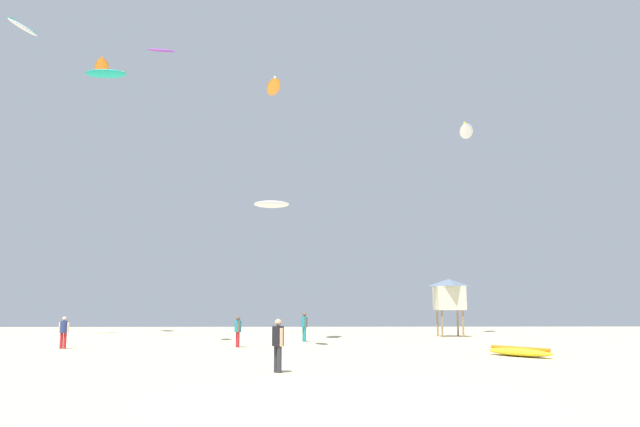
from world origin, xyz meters
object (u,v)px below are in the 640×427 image
person_right (64,330)px  kite_aloft_0 (466,131)px  kite_aloft_6 (272,204)px  kite_grounded_near (519,352)px  kite_aloft_8 (274,87)px  kite_aloft_5 (102,68)px  person_foreground (278,341)px  person_midground (238,329)px  lifeguard_tower (449,294)px  kite_aloft_3 (161,50)px  kite_aloft_1 (23,27)px  person_left (304,325)px  kite_aloft_4 (106,74)px

person_right → kite_aloft_0: 35.52m
person_right → kite_aloft_6: 23.37m
kite_grounded_near → kite_aloft_0: (5.05, 24.73, 16.63)m
kite_grounded_near → kite_aloft_8: kite_aloft_8 is taller
person_right → kite_aloft_0: size_ratio=0.36×
kite_grounded_near → kite_aloft_6: bearing=114.2°
kite_grounded_near → kite_aloft_5: size_ratio=0.76×
person_foreground → person_midground: person_foreground is taller
lifeguard_tower → kite_aloft_5: kite_aloft_5 is taller
kite_aloft_3 → kite_aloft_1: bearing=179.4°
person_foreground → person_right: 16.58m
person_midground → kite_aloft_6: (0.83, 18.21, 9.63)m
person_left → kite_aloft_6: bearing=-99.4°
kite_aloft_8 → person_foreground: bearing=-86.3°
person_left → kite_aloft_8: bearing=56.6°
person_left → kite_aloft_0: (13.71, 11.98, 15.81)m
person_right → kite_aloft_4: size_ratio=0.55×
person_midground → kite_aloft_0: kite_aloft_0 is taller
person_right → lifeguard_tower: lifeguard_tower is taller
person_midground → kite_aloft_8: bearing=107.5°
lifeguard_tower → kite_aloft_5: size_ratio=0.94×
kite_aloft_3 → kite_aloft_4: size_ratio=0.73×
kite_aloft_0 → kite_aloft_8: 25.46m
person_midground → person_left: (3.46, 5.80, 0.10)m
kite_aloft_3 → kite_aloft_6: (8.11, 6.14, -10.62)m
person_left → kite_aloft_4: bearing=-37.3°
lifeguard_tower → kite_aloft_3: (-21.33, -0.61, 18.11)m
person_left → kite_aloft_3: kite_aloft_3 is taller
person_foreground → lifeguard_tower: (11.56, 26.06, 2.12)m
person_midground → kite_aloft_6: 20.62m
person_midground → lifeguard_tower: bearing=-159.9°
kite_aloft_1 → kite_aloft_8: kite_aloft_1 is taller
person_right → kite_aloft_5: size_ratio=0.35×
kite_grounded_near → lifeguard_tower: (1.92, 19.63, 2.86)m
person_foreground → person_right: (-10.96, 12.44, -0.02)m
person_left → lifeguard_tower: lifeguard_tower is taller
kite_aloft_6 → kite_aloft_8: kite_aloft_8 is taller
kite_aloft_0 → kite_aloft_4: (-27.77, -7.96, 1.59)m
kite_aloft_4 → person_foreground: bearing=-60.6°
person_left → person_right: bearing=8.1°
person_right → kite_aloft_5: (-5.10, 18.83, 21.13)m
person_midground → kite_aloft_4: 22.69m
lifeguard_tower → person_foreground: bearing=-113.9°
kite_aloft_1 → kite_aloft_8: (19.48, -14.34, -9.76)m
kite_aloft_4 → kite_aloft_5: bearing=110.2°
kite_aloft_6 → kite_aloft_8: size_ratio=1.17×
lifeguard_tower → kite_aloft_3: 27.99m
kite_grounded_near → lifeguard_tower: bearing=84.4°
person_foreground → kite_aloft_1: 39.29m
person_right → lifeguard_tower: 26.41m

